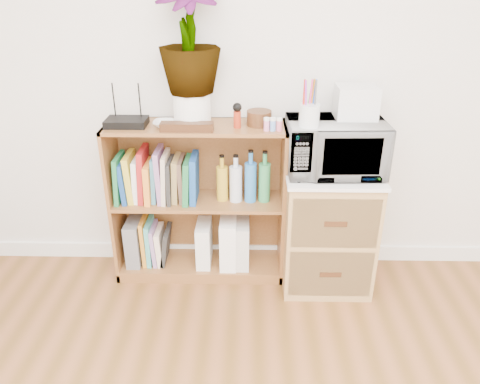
{
  "coord_description": "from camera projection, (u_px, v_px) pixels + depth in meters",
  "views": [
    {
      "loc": [
        -0.06,
        -0.34,
        1.72
      ],
      "look_at": [
        -0.1,
        1.95,
        0.62
      ],
      "focal_mm": 35.0,
      "sensor_mm": 36.0,
      "label": 1
    }
  ],
  "objects": [
    {
      "name": "skirting_board",
      "position": [
        257.0,
        251.0,
        3.05
      ],
      "size": [
        4.0,
        0.02,
        0.1
      ],
      "primitive_type": "cube",
      "color": "white",
      "rests_on": "ground"
    },
    {
      "name": "bookshelf",
      "position": [
        199.0,
        203.0,
        2.75
      ],
      "size": [
        1.0,
        0.3,
        0.95
      ],
      "primitive_type": "cube",
      "color": "brown",
      "rests_on": "ground"
    },
    {
      "name": "wicker_unit",
      "position": [
        327.0,
        229.0,
        2.72
      ],
      "size": [
        0.5,
        0.45,
        0.7
      ],
      "primitive_type": "cube",
      "color": "#9E7542",
      "rests_on": "ground"
    },
    {
      "name": "microwave",
      "position": [
        335.0,
        147.0,
        2.49
      ],
      "size": [
        0.52,
        0.37,
        0.28
      ],
      "primitive_type": "imported",
      "rotation": [
        0.0,
        0.0,
        0.04
      ],
      "color": "silver",
      "rests_on": "wicker_unit"
    },
    {
      "name": "pen_cup",
      "position": [
        309.0,
        115.0,
        2.32
      ],
      "size": [
        0.1,
        0.1,
        0.11
      ],
      "primitive_type": "cylinder",
      "color": "silver",
      "rests_on": "microwave"
    },
    {
      "name": "small_appliance",
      "position": [
        356.0,
        102.0,
        2.45
      ],
      "size": [
        0.21,
        0.18,
        0.17
      ],
      "primitive_type": "cube",
      "color": "silver",
      "rests_on": "microwave"
    },
    {
      "name": "router",
      "position": [
        127.0,
        122.0,
        2.52
      ],
      "size": [
        0.22,
        0.15,
        0.04
      ],
      "primitive_type": "cube",
      "color": "black",
      "rests_on": "bookshelf"
    },
    {
      "name": "white_bowl",
      "position": [
        165.0,
        124.0,
        2.51
      ],
      "size": [
        0.13,
        0.13,
        0.03
      ],
      "primitive_type": "imported",
      "color": "silver",
      "rests_on": "bookshelf"
    },
    {
      "name": "plant_pot",
      "position": [
        192.0,
        109.0,
        2.52
      ],
      "size": [
        0.2,
        0.2,
        0.17
      ],
      "primitive_type": "cylinder",
      "color": "white",
      "rests_on": "bookshelf"
    },
    {
      "name": "potted_plant",
      "position": [
        189.0,
        36.0,
        2.36
      ],
      "size": [
        0.33,
        0.33,
        0.58
      ],
      "primitive_type": "imported",
      "color": "#346729",
      "rests_on": "plant_pot"
    },
    {
      "name": "trinket_box",
      "position": [
        187.0,
        127.0,
        2.44
      ],
      "size": [
        0.28,
        0.07,
        0.04
      ],
      "primitive_type": "cube",
      "color": "#33190E",
      "rests_on": "bookshelf"
    },
    {
      "name": "kokeshi_doll",
      "position": [
        237.0,
        120.0,
        2.48
      ],
      "size": [
        0.04,
        0.04,
        0.09
      ],
      "primitive_type": "cylinder",
      "color": "#A12913",
      "rests_on": "bookshelf"
    },
    {
      "name": "wooden_bowl",
      "position": [
        259.0,
        118.0,
        2.53
      ],
      "size": [
        0.13,
        0.13,
        0.08
      ],
      "primitive_type": "cylinder",
      "color": "#3C2410",
      "rests_on": "bookshelf"
    },
    {
      "name": "paint_jars",
      "position": [
        273.0,
        125.0,
        2.44
      ],
      "size": [
        0.12,
        0.04,
        0.06
      ],
      "primitive_type": "cube",
      "color": "#D17482",
      "rests_on": "bookshelf"
    },
    {
      "name": "file_box",
      "position": [
        135.0,
        241.0,
        2.87
      ],
      "size": [
        0.08,
        0.22,
        0.28
      ],
      "primitive_type": "cube",
      "color": "slate",
      "rests_on": "bookshelf"
    },
    {
      "name": "magazine_holder_left",
      "position": [
        204.0,
        243.0,
        2.86
      ],
      "size": [
        0.09,
        0.22,
        0.27
      ],
      "primitive_type": "cube",
      "color": "white",
      "rests_on": "bookshelf"
    },
    {
      "name": "magazine_holder_mid",
      "position": [
        228.0,
        240.0,
        2.84
      ],
      "size": [
        0.1,
        0.25,
        0.31
      ],
      "primitive_type": "cube",
      "color": "white",
      "rests_on": "bookshelf"
    },
    {
      "name": "magazine_holder_right",
      "position": [
        242.0,
        242.0,
        2.85
      ],
      "size": [
        0.09,
        0.23,
        0.29
      ],
      "primitive_type": "cube",
      "color": "silver",
      "rests_on": "bookshelf"
    },
    {
      "name": "cookbooks",
      "position": [
        158.0,
        178.0,
        2.68
      ],
      "size": [
        0.47,
        0.2,
        0.31
      ],
      "color": "#1E733F",
      "rests_on": "bookshelf"
    },
    {
      "name": "liquor_bottles",
      "position": [
        252.0,
        177.0,
        2.67
      ],
      "size": [
        0.39,
        0.07,
        0.32
      ],
      "color": "gold",
      "rests_on": "bookshelf"
    },
    {
      "name": "lower_books",
      "position": [
        155.0,
        243.0,
        2.87
      ],
      "size": [
        0.17,
        0.19,
        0.3
      ],
      "color": "orange",
      "rests_on": "bookshelf"
    }
  ]
}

